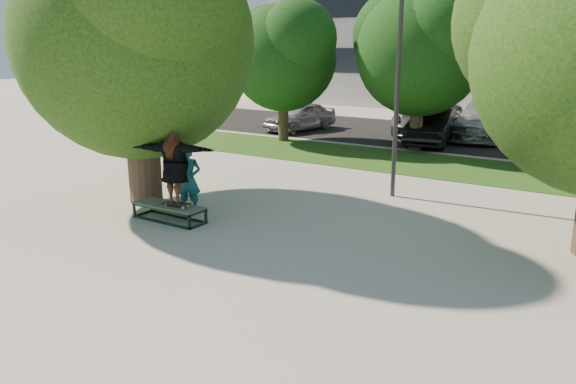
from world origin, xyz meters
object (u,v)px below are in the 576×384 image
Objects in this scene: car_dark at (432,126)px; car_grey at (428,117)px; grind_box at (169,213)px; bystander at (189,180)px; tree_left at (136,26)px; car_silver_a at (300,116)px; lamppost at (398,78)px; car_silver_b at (485,119)px.

car_grey reaches higher than car_dark.
grind_box is 0.41× the size of car_dark.
car_dark is at bearing 58.42° from bystander.
grind_box is at bearing -28.67° from tree_left.
car_silver_a reaches higher than grind_box.
car_grey is (5.51, 2.31, 0.10)m from car_silver_a.
lamppost is at bearing 25.42° from bystander.
bystander is at bearing -9.11° from tree_left.
lamppost is at bearing 36.42° from tree_left.
tree_left is at bearing -143.58° from lamppost.
car_grey reaches higher than grind_box.
tree_left is at bearing 151.33° from grind_box.
bystander is (-3.50, -4.19, -2.31)m from lamppost.
lamppost is 1.39× the size of car_dark.
car_dark is at bearing -77.61° from car_grey.
bystander is 0.42× the size of car_silver_a.
car_dark is at bearing 8.58° from car_silver_a.
lamppost is 6.70m from grind_box.
tree_left is 13.55m from car_dark.
car_dark is 0.78× the size of car_silver_b.
lamppost is 3.65× the size of bystander.
lamppost is 9.23m from car_dark.
car_grey is at bearing 88.23° from grind_box.
car_silver_b is (3.00, 15.64, -0.02)m from bystander.
bystander is at bearing -129.85° from lamppost.
car_silver_b is at bearing 92.50° from lamppost.
car_grey is at bearing 177.59° from car_silver_b.
car_silver_a is 8.38m from car_silver_b.
tree_left is at bearing 146.17° from bystander.
grind_box is 16.61m from car_silver_b.
car_grey is 0.98× the size of car_silver_b.
grind_box is 16.19m from car_grey.
car_silver_b is at bearing -6.08° from car_grey.
grind_box is (-3.50, -4.89, -2.96)m from lamppost.
bystander is (0.00, 0.69, 0.65)m from grind_box.
lamppost reaches higher than bystander.
car_grey is at bearing 81.42° from tree_left.
car_silver_a is at bearing 104.03° from tree_left.
lamppost reaches higher than car_grey.
tree_left is 4.25× the size of bystander.
car_dark is 0.80× the size of car_grey.
car_dark is at bearing 102.65° from lamppost.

